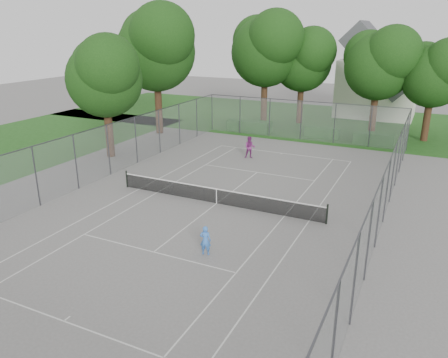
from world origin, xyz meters
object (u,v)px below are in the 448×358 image
at_px(girl_player, 205,240).
at_px(woman_player, 250,147).
at_px(house, 378,79).
at_px(tennis_net, 216,195).

bearing_deg(girl_player, woman_player, -88.72).
height_order(girl_player, woman_player, woman_player).
xyz_separation_m(house, woman_player, (-6.35, -22.02, -3.32)).
height_order(tennis_net, house, house).
bearing_deg(woman_player, girl_player, -96.26).
bearing_deg(girl_player, house, -107.42).
xyz_separation_m(girl_player, woman_player, (-4.07, 15.00, 0.17)).
height_order(house, girl_player, house).
bearing_deg(girl_player, tennis_net, -82.03).
xyz_separation_m(tennis_net, woman_player, (-1.84, 9.47, 0.35)).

